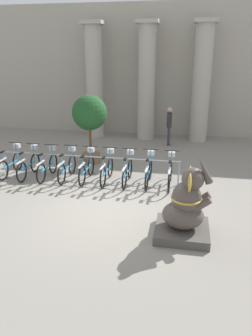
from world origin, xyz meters
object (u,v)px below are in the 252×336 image
bicycle_0 (11,163)px  potted_tree (90,116)px  bicycle_6 (128,171)px  bicycle_4 (87,168)px  elephant_statue (185,210)px  bicycle_2 (48,166)px  bicycle_5 (107,170)px  bicycle_8 (170,173)px  bicycle_1 (29,165)px  bicycle_7 (149,172)px  bicycle_3 (67,167)px  person_pedestrian (169,123)px

bicycle_0 → potted_tree: bearing=38.1°
bicycle_6 → bicycle_0: bearing=179.6°
bicycle_4 → elephant_statue: 4.18m
bicycle_4 → potted_tree: size_ratio=0.66×
bicycle_6 → potted_tree: size_ratio=0.66×
bicycle_2 → bicycle_6: 2.60m
bicycle_2 → potted_tree: bearing=62.7°
potted_tree → bicycle_5: bearing=-59.5°
bicycle_8 → bicycle_1: bearing=-179.8°
bicycle_6 → bicycle_7: 0.65m
bicycle_3 → potted_tree: (0.27, 1.74, 1.31)m
bicycle_2 → bicycle_4: 1.30m
bicycle_2 → bicycle_4: size_ratio=1.00×
elephant_statue → bicycle_5: bearing=130.8°
bicycle_4 → bicycle_8: size_ratio=1.00×
bicycle_2 → bicycle_1: bearing=179.3°
bicycle_3 → elephant_statue: (3.73, -2.83, 0.22)m
bicycle_3 → elephant_statue: size_ratio=0.87×
person_pedestrian → bicycle_1: bearing=-132.1°
bicycle_0 → bicycle_7: bearing=0.1°
bicycle_7 → bicycle_0: bearing=-179.9°
bicycle_2 → bicycle_8: (3.91, 0.02, 0.00)m
bicycle_1 → bicycle_2: 0.65m
bicycle_0 → bicycle_6: (3.91, -0.03, 0.00)m
bicycle_0 → bicycle_8: (5.21, -0.01, 0.00)m
elephant_statue → person_pedestrian: bearing=96.2°
bicycle_1 → bicycle_8: same height
bicycle_0 → bicycle_7: size_ratio=1.00×
bicycle_4 → potted_tree: 2.22m
bicycle_7 → elephant_statue: elephant_statue is taller
bicycle_0 → bicycle_6: bearing=-0.4°
bicycle_3 → bicycle_7: (2.60, 0.00, 0.00)m
bicycle_3 → bicycle_4: size_ratio=1.00×
bicycle_0 → bicycle_3: bearing=0.0°
bicycle_4 → bicycle_5: size_ratio=1.00×
bicycle_6 → bicycle_3: bearing=179.1°
bicycle_3 → person_pedestrian: 5.52m
bicycle_4 → bicycle_1: bearing=-179.5°
bicycle_2 → bicycle_8: 3.91m
bicycle_7 → bicycle_8: bearing=-1.9°
bicycle_6 → bicycle_7: bearing=3.2°
bicycle_7 → bicycle_8: (0.65, -0.02, 0.00)m
bicycle_1 → bicycle_5: 2.60m
bicycle_5 → potted_tree: bearing=120.5°
bicycle_1 → bicycle_5: (2.60, 0.01, 0.00)m
bicycle_1 → bicycle_7: bearing=0.5°
bicycle_0 → bicycle_1: same height
bicycle_8 → potted_tree: 3.70m
bicycle_3 → bicycle_8: (3.25, -0.02, 0.00)m
bicycle_7 → elephant_statue: bearing=-68.4°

